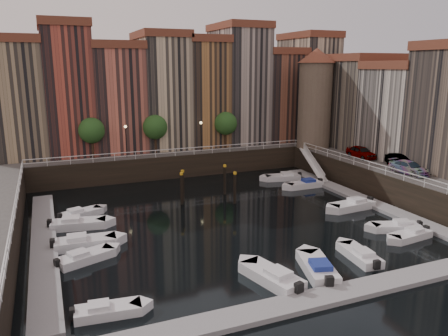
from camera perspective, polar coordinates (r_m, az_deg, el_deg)
name	(u,v)px	position (r m, az deg, el deg)	size (l,w,h in m)	color
ground	(222,216)	(43.06, -0.31, -6.33)	(200.00, 200.00, 0.00)	black
quay_far	(157,153)	(66.67, -8.75, 1.89)	(80.00, 20.00, 3.00)	black
dock_left	(44,243)	(39.29, -22.47, -9.08)	(2.00, 28.00, 0.35)	gray
dock_right	(362,199)	(50.31, 17.54, -3.85)	(2.00, 28.00, 0.35)	gray
dock_near	(323,298)	(29.32, 12.81, -16.18)	(30.00, 2.00, 0.35)	gray
mountains	(98,86)	(148.73, -16.08, 10.20)	(145.00, 100.00, 18.00)	#2D382D
far_terrace	(181,90)	(63.96, -5.58, 10.05)	(48.70, 10.30, 17.50)	#967F5F
right_terrace	(409,106)	(59.00, 22.97, 7.46)	(9.30, 24.30, 14.00)	#6B6051
corner_tower	(315,97)	(63.05, 11.81, 9.10)	(5.20, 5.20, 13.80)	#6B5B4C
promenade_trees	(160,127)	(58.05, -8.35, 5.32)	(21.20, 3.20, 5.20)	black
street_lamps	(165,133)	(57.27, -7.76, 4.54)	(10.36, 0.36, 4.18)	black
railings	(204,168)	(46.38, -2.58, -0.04)	(36.08, 34.04, 0.52)	white
gangway	(313,163)	(58.90, 11.53, 0.69)	(2.78, 8.32, 3.73)	white
mooring_pilings	(206,186)	(47.53, -2.33, -2.37)	(6.02, 3.96, 3.78)	black
boat_left_0	(106,311)	(27.95, -15.10, -17.55)	(4.15, 1.86, 0.94)	silver
boat_left_1	(84,257)	(35.12, -17.76, -11.05)	(4.56, 3.02, 1.03)	silver
boat_left_2	(84,242)	(37.76, -17.82, -9.23)	(5.17, 2.15, 1.17)	silver
boat_left_3	(77,224)	(42.17, -18.61, -6.92)	(5.19, 2.61, 1.16)	silver
boat_left_4	(80,213)	(45.10, -18.28, -5.66)	(4.36, 2.90, 0.99)	silver
boat_right_0	(411,235)	(40.88, 23.22, -8.06)	(4.32, 2.00, 0.97)	silver
boat_right_1	(397,227)	(42.36, 21.65, -7.15)	(4.52, 2.91, 1.02)	silver
boat_right_2	(352,205)	(46.98, 16.43, -4.69)	(5.22, 2.22, 1.18)	silver
boat_right_3	(305,184)	(53.88, 10.53, -2.12)	(4.74, 1.75, 1.09)	silver
boat_right_4	(283,177)	(56.94, 7.76, -1.19)	(4.87, 2.62, 1.09)	silver
boat_near_1	(273,277)	(30.76, 6.36, -13.94)	(3.04, 5.37, 1.20)	silver
boat_near_2	(318,268)	(32.45, 12.15, -12.67)	(3.20, 5.30, 1.19)	silver
boat_near_3	(360,255)	(35.41, 17.33, -10.82)	(2.06, 4.53, 1.02)	silver
car_a	(361,153)	(57.42, 17.47, 1.90)	(1.78, 4.42, 1.51)	gray
car_b	(401,162)	(53.48, 22.09, 0.76)	(1.63, 4.67, 1.54)	gray
car_c	(409,168)	(50.77, 23.02, -0.05)	(1.91, 4.70, 1.36)	gray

